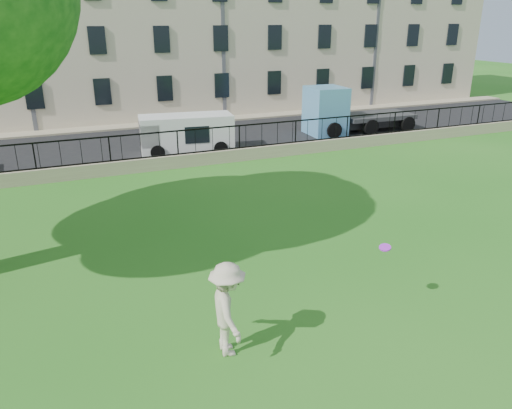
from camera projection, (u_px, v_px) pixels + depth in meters
name	position (u px, v px, depth m)	size (l,w,h in m)	color
ground	(300.00, 290.00, 12.65)	(120.00, 120.00, 0.00)	#206818
retaining_wall	(179.00, 161.00, 22.89)	(50.00, 0.40, 0.60)	gray
iron_railing	(178.00, 143.00, 22.59)	(50.00, 0.05, 1.13)	black
street	(157.00, 145.00, 27.05)	(60.00, 9.00, 0.01)	black
sidewalk	(139.00, 126.00, 31.51)	(60.00, 1.40, 0.12)	gray
building_row	(115.00, 10.00, 33.98)	(56.40, 10.40, 13.80)	beige
man	(228.00, 309.00, 9.98)	(1.30, 0.75, 2.02)	beige
frisbee	(385.00, 247.00, 11.21)	(0.27, 0.27, 0.03)	#AF27DE
white_van	(187.00, 134.00, 25.12)	(4.58, 1.79, 1.92)	silver
blue_truck	(359.00, 109.00, 29.81)	(6.53, 2.32, 2.74)	#589ACE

